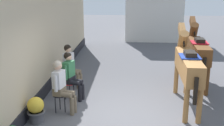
# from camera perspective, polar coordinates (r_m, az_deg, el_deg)

# --- Properties ---
(ground_plane) EXTENTS (40.00, 40.00, 0.00)m
(ground_plane) POSITION_cam_1_polar(r_m,az_deg,el_deg) (10.18, 2.93, -2.97)
(ground_plane) COLOR #56565B
(pub_facade_wall) EXTENTS (0.34, 14.00, 3.40)m
(pub_facade_wall) POSITION_cam_1_polar(r_m,az_deg,el_deg) (8.74, -14.09, 3.87)
(pub_facade_wall) COLOR #CCB793
(pub_facade_wall) RESTS_ON ground_plane
(distant_cottage) EXTENTS (3.40, 2.60, 3.50)m
(distant_cottage) POSITION_cam_1_polar(r_m,az_deg,el_deg) (17.19, 8.21, 10.74)
(distant_cottage) COLOR silver
(distant_cottage) RESTS_ON ground_plane
(seated_visitor_near) EXTENTS (0.61, 0.48, 1.39)m
(seated_visitor_near) POSITION_cam_1_polar(r_m,az_deg,el_deg) (7.42, -10.06, -4.14)
(seated_visitor_near) COLOR black
(seated_visitor_near) RESTS_ON ground_plane
(seated_visitor_middle) EXTENTS (0.61, 0.49, 1.39)m
(seated_visitor_middle) POSITION_cam_1_polar(r_m,az_deg,el_deg) (8.23, -8.19, -2.04)
(seated_visitor_middle) COLOR red
(seated_visitor_middle) RESTS_ON ground_plane
(seated_visitor_far) EXTENTS (0.61, 0.49, 1.39)m
(seated_visitor_far) POSITION_cam_1_polar(r_m,az_deg,el_deg) (9.19, -8.28, -0.14)
(seated_visitor_far) COLOR red
(seated_visitor_far) RESTS_ON ground_plane
(saddled_horse_near) EXTENTS (0.52, 3.00, 2.06)m
(saddled_horse_near) POSITION_cam_1_polar(r_m,az_deg,el_deg) (7.92, 14.81, -0.24)
(saddled_horse_near) COLOR #9E6B38
(saddled_horse_near) RESTS_ON ground_plane
(saddled_horse_far) EXTENTS (0.56, 3.00, 2.06)m
(saddled_horse_far) POSITION_cam_1_polar(r_m,az_deg,el_deg) (9.77, 16.65, 2.63)
(saddled_horse_far) COLOR brown
(saddled_horse_far) RESTS_ON ground_plane
(flower_planter_far) EXTENTS (0.43, 0.43, 0.64)m
(flower_planter_far) POSITION_cam_1_polar(r_m,az_deg,el_deg) (7.20, -14.92, -8.88)
(flower_planter_far) COLOR #4C4C51
(flower_planter_far) RESTS_ON ground_plane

